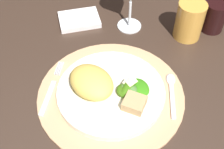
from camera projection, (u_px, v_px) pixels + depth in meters
The scene contains 11 objects.
dining_table at pixel (127, 88), 0.87m from camera, with size 1.19×0.97×0.71m.
placemat at pixel (111, 94), 0.71m from camera, with size 0.36×0.36×0.01m, color tan.
dinner_plate at pixel (111, 92), 0.71m from camera, with size 0.26×0.26×0.02m, color #EBE8CF.
pasta_serving at pixel (91, 82), 0.68m from camera, with size 0.12×0.09×0.05m, color #E5C054.
salad_greens at pixel (130, 88), 0.69m from camera, with size 0.10×0.08×0.03m.
bread_piece at pixel (134, 103), 0.66m from camera, with size 0.05×0.05×0.02m, color tan.
fork at pixel (51, 90), 0.72m from camera, with size 0.03×0.17×0.00m.
spoon at pixel (171, 88), 0.72m from camera, with size 0.02×0.14×0.01m.
napkin at pixel (79, 20), 0.90m from camera, with size 0.12×0.09×0.02m, color white.
amber_tumbler at pixel (189, 21), 0.82m from camera, with size 0.08×0.08×0.11m, color gold.
dark_tumbler at pixel (214, 16), 0.85m from camera, with size 0.07×0.07×0.09m, color black.
Camera 1 is at (-0.02, -0.54, 1.28)m, focal length 46.94 mm.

